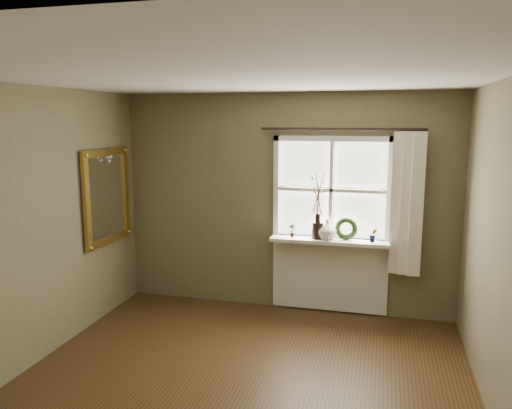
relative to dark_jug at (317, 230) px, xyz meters
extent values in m
plane|color=#3C2813|center=(-0.41, -2.12, -1.02)|extent=(4.50, 4.50, 0.00)
plane|color=silver|center=(-0.41, -2.12, 1.58)|extent=(4.50, 4.50, 0.00)
cube|color=brown|center=(-0.41, 0.18, 0.28)|extent=(4.00, 0.10, 2.60)
cube|color=brown|center=(-2.46, -2.12, 0.28)|extent=(0.10, 4.50, 2.60)
cube|color=white|center=(0.14, 0.10, -0.13)|extent=(1.36, 0.06, 0.06)
cube|color=white|center=(0.14, 0.10, 1.05)|extent=(1.36, 0.06, 0.06)
cube|color=white|center=(-0.51, 0.10, 0.46)|extent=(0.06, 0.06, 1.24)
cube|color=white|center=(0.79, 0.10, 0.46)|extent=(0.06, 0.06, 1.24)
cube|color=white|center=(0.14, 0.10, 0.46)|extent=(1.24, 0.05, 0.04)
cube|color=white|center=(0.14, 0.10, 0.46)|extent=(0.04, 0.05, 1.12)
cube|color=white|center=(-0.19, 0.12, 0.76)|extent=(0.59, 0.01, 0.53)
cube|color=white|center=(0.46, 0.12, 0.76)|extent=(0.59, 0.01, 0.53)
cube|color=white|center=(-0.19, 0.12, 0.17)|extent=(0.59, 0.01, 0.53)
cube|color=white|center=(0.46, 0.12, 0.17)|extent=(0.59, 0.01, 0.53)
cube|color=white|center=(0.14, 0.00, -0.12)|extent=(1.36, 0.26, 0.04)
cube|color=white|center=(0.14, 0.11, -0.56)|extent=(1.36, 0.04, 0.88)
cylinder|color=black|center=(0.00, 0.00, 0.00)|extent=(0.15, 0.15, 0.20)
imported|color=beige|center=(0.11, 0.00, 0.02)|extent=(0.28, 0.28, 0.23)
torus|color=#243D1B|center=(0.33, 0.04, 0.00)|extent=(0.26, 0.12, 0.27)
imported|color=#243D1B|center=(-0.30, 0.00, -0.02)|extent=(0.09, 0.07, 0.16)
imported|color=#243D1B|center=(0.63, 0.00, -0.02)|extent=(0.10, 0.09, 0.16)
cube|color=silver|center=(0.98, 0.01, 0.35)|extent=(0.36, 0.12, 1.59)
cylinder|color=black|center=(0.24, 0.05, 1.16)|extent=(1.84, 0.03, 0.03)
cube|color=white|center=(-2.38, -0.56, 0.39)|extent=(0.02, 0.76, 0.94)
cube|color=olive|center=(-2.37, -0.56, 0.90)|extent=(0.05, 0.92, 0.08)
cube|color=olive|center=(-2.37, -0.56, -0.12)|extent=(0.05, 0.92, 0.08)
cube|color=olive|center=(-2.37, -0.98, 0.39)|extent=(0.05, 0.08, 0.94)
cube|color=olive|center=(-2.37, -0.14, 0.39)|extent=(0.05, 0.08, 0.94)
sphere|color=silver|center=(-2.32, -0.59, 0.84)|extent=(0.04, 0.04, 0.04)
sphere|color=silver|center=(-2.32, -0.56, 0.80)|extent=(0.04, 0.04, 0.04)
sphere|color=silver|center=(-2.32, -0.53, 0.85)|extent=(0.04, 0.04, 0.04)
camera|label=1|loc=(0.72, -5.64, 1.27)|focal=35.00mm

